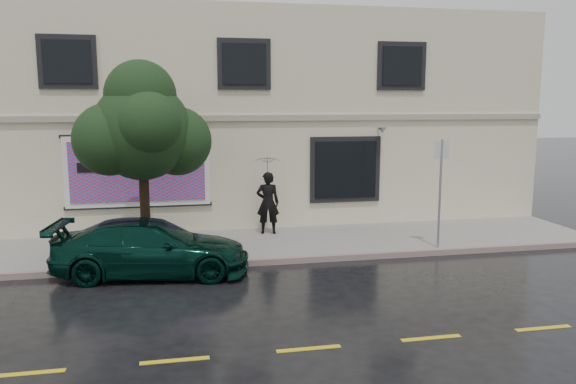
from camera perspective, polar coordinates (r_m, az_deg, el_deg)
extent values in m
plane|color=black|center=(12.94, -1.52, -9.26)|extent=(90.00, 90.00, 0.00)
cube|color=gray|center=(16.00, -3.51, -5.38)|extent=(20.00, 3.50, 0.15)
cube|color=gray|center=(14.33, -2.55, -7.11)|extent=(20.00, 0.18, 0.16)
cube|color=gold|center=(9.75, 2.12, -15.62)|extent=(19.00, 0.12, 0.01)
cube|color=beige|center=(21.21, -5.74, 7.53)|extent=(20.00, 8.00, 7.00)
cube|color=#9E9984|center=(17.19, -4.41, 7.51)|extent=(20.00, 0.12, 0.18)
cube|color=black|center=(17.99, 5.83, 2.29)|extent=(2.30, 0.10, 2.10)
cube|color=black|center=(17.93, 5.89, 2.27)|extent=(2.00, 0.05, 1.80)
cube|color=black|center=(17.29, -21.54, 12.23)|extent=(1.30, 0.05, 1.20)
cube|color=black|center=(17.16, -4.45, 12.85)|extent=(1.30, 0.05, 1.20)
cube|color=black|center=(18.45, 11.54, 12.44)|extent=(1.30, 0.05, 1.20)
cube|color=white|center=(17.19, -14.99, 2.04)|extent=(4.20, 0.06, 2.10)
cube|color=#CA2C46|center=(17.15, -15.00, 2.03)|extent=(3.90, 0.04, 1.80)
cube|color=black|center=(17.38, -14.84, -1.38)|extent=(4.30, 0.10, 0.10)
cube|color=black|center=(17.13, -15.13, 5.54)|extent=(4.30, 0.10, 0.10)
cube|color=black|center=(17.10, -15.02, 2.51)|extent=(3.40, 0.02, 0.28)
imported|color=black|center=(13.75, -13.68, -5.52)|extent=(4.78, 2.57, 1.33)
imported|color=black|center=(16.84, -2.06, -1.10)|extent=(0.74, 0.54, 1.88)
imported|color=black|center=(16.66, -2.09, 3.21)|extent=(1.05, 1.05, 0.67)
cylinder|color=black|center=(14.69, -14.31, -2.12)|extent=(0.25, 0.25, 2.28)
sphere|color=black|center=(14.43, -14.63, 6.03)|extent=(2.45, 2.45, 2.45)
cylinder|color=white|center=(14.70, -21.90, -6.89)|extent=(0.31, 0.31, 0.08)
cylinder|color=white|center=(14.62, -21.98, -5.65)|extent=(0.23, 0.23, 0.57)
sphere|color=white|center=(14.54, -22.06, -4.39)|extent=(0.23, 0.23, 0.23)
cylinder|color=white|center=(14.61, -21.99, -5.55)|extent=(0.33, 0.10, 0.10)
cylinder|color=#9C9DA4|center=(15.64, 15.18, -0.21)|extent=(0.06, 0.06, 2.96)
cube|color=silver|center=(15.50, 15.36, 4.15)|extent=(0.35, 0.13, 0.48)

